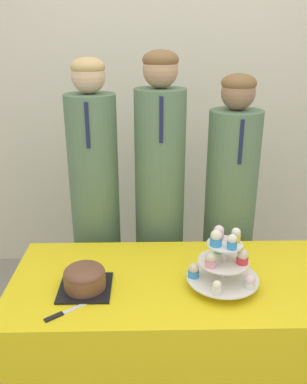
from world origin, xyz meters
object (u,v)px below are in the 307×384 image
at_px(cupcake_stand, 223,260).
at_px(student_0, 96,214).
at_px(cake_knife, 65,313).
at_px(student_1, 160,211).
at_px(round_cake, 85,278).
at_px(student_2, 229,220).

relative_size(cupcake_stand, student_0, 0.19).
height_order(cake_knife, student_0, student_0).
bearing_deg(student_0, student_1, 0.00).
xyz_separation_m(round_cake, student_1, (0.33, 0.62, 0.02)).
relative_size(student_0, student_2, 1.05).
relative_size(round_cake, student_0, 0.13).
bearing_deg(cupcake_stand, round_cake, -178.79).
xyz_separation_m(student_1, student_2, (0.39, -0.00, -0.06)).
distance_m(cake_knife, cupcake_stand, 0.65).
bearing_deg(cake_knife, student_0, 50.12).
distance_m(round_cake, student_0, 0.62).
bearing_deg(student_1, student_0, -180.00).
height_order(round_cake, student_2, student_2).
xyz_separation_m(cake_knife, cupcake_stand, (0.62, 0.17, 0.12)).
bearing_deg(student_1, cake_knife, -116.27).
bearing_deg(student_2, cupcake_stand, -103.88).
bearing_deg(student_2, cake_knife, -134.70).
height_order(cake_knife, student_1, student_1).
distance_m(round_cake, student_1, 0.71).
bearing_deg(cake_knife, student_1, 26.37).
distance_m(cupcake_stand, student_0, 0.85).
relative_size(round_cake, student_2, 0.14).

